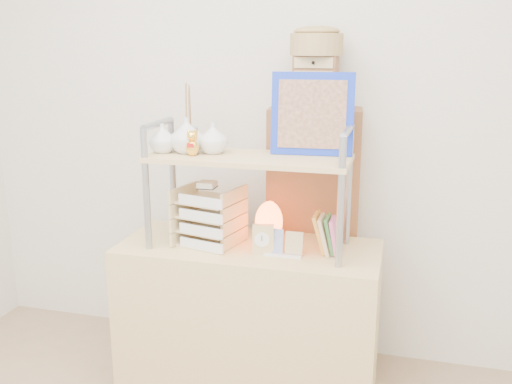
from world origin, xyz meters
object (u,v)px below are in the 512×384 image
Objects in this scene: desk at (249,320)px; letter_tray at (208,220)px; cabinet at (312,240)px; salt_lamp at (269,223)px.

letter_tray is (-0.19, -0.03, 0.49)m from desk.
cabinet is at bearing 57.53° from desk.
salt_lamp is (0.27, 0.07, -0.01)m from letter_tray.
letter_tray reaches higher than desk.
cabinet reaches higher than desk.
desk is 0.89× the size of cabinet.
letter_tray is at bearing -171.78° from desk.
letter_tray reaches higher than salt_lamp.
cabinet is at bearing 43.26° from letter_tray.
desk is 5.80× the size of salt_lamp.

